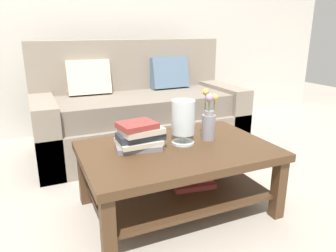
{
  "coord_description": "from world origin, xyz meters",
  "views": [
    {
      "loc": [
        -0.84,
        -2.11,
        1.16
      ],
      "look_at": [
        -0.02,
        -0.26,
        0.54
      ],
      "focal_mm": 33.85,
      "sensor_mm": 36.0,
      "label": 1
    }
  ],
  "objects": [
    {
      "name": "ground_plane",
      "position": [
        0.0,
        0.0,
        0.0
      ],
      "size": [
        10.0,
        10.0,
        0.0
      ],
      "primitive_type": "plane",
      "color": "#ADA393"
    },
    {
      "name": "book_stack_main",
      "position": [
        -0.24,
        -0.34,
        0.53
      ],
      "size": [
        0.31,
        0.22,
        0.17
      ],
      "color": "slate",
      "rests_on": "coffee_table"
    },
    {
      "name": "glass_hurricane_vase",
      "position": [
        0.05,
        -0.36,
        0.61
      ],
      "size": [
        0.15,
        0.15,
        0.29
      ],
      "color": "silver",
      "rests_on": "coffee_table"
    },
    {
      "name": "back_wall",
      "position": [
        0.0,
        1.65,
        1.35
      ],
      "size": [
        6.4,
        0.12,
        2.7
      ],
      "primitive_type": "cube",
      "color": "beige",
      "rests_on": "ground"
    },
    {
      "name": "couch",
      "position": [
        0.14,
        0.8,
        0.36
      ],
      "size": [
        1.97,
        0.9,
        1.06
      ],
      "color": "gray",
      "rests_on": "ground"
    },
    {
      "name": "flower_pitcher",
      "position": [
        0.24,
        -0.36,
        0.58
      ],
      "size": [
        0.1,
        0.1,
        0.34
      ],
      "color": "gray",
      "rests_on": "coffee_table"
    },
    {
      "name": "coffee_table",
      "position": [
        -0.01,
        -0.41,
        0.32
      ],
      "size": [
        1.2,
        0.79,
        0.44
      ],
      "color": "#4C331E",
      "rests_on": "ground"
    }
  ]
}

